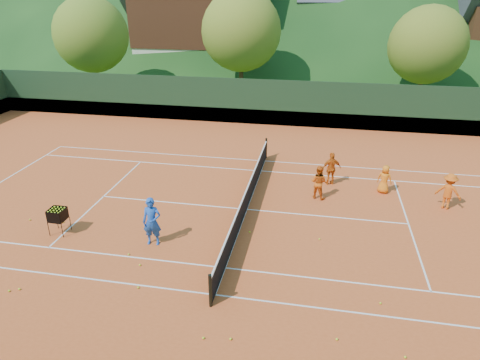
% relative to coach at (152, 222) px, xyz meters
% --- Properties ---
extents(ground, '(400.00, 400.00, 0.00)m').
position_rel_coach_xyz_m(ground, '(2.83, 3.16, -0.92)').
color(ground, '#2E4B17').
rests_on(ground, ground).
extents(clay_court, '(40.00, 24.00, 0.02)m').
position_rel_coach_xyz_m(clay_court, '(2.83, 3.16, -0.91)').
color(clay_court, '#BB491E').
rests_on(clay_court, ground).
extents(coach, '(0.70, 0.50, 1.80)m').
position_rel_coach_xyz_m(coach, '(0.00, 0.00, 0.00)').
color(coach, '#1B4EB2').
rests_on(coach, clay_court).
extents(student_a, '(0.88, 0.78, 1.49)m').
position_rel_coach_xyz_m(student_a, '(5.67, 4.81, -0.15)').
color(student_a, '#D55812').
rests_on(student_a, clay_court).
extents(student_b, '(0.99, 0.66, 1.56)m').
position_rel_coach_xyz_m(student_b, '(6.23, 6.35, -0.12)').
color(student_b, '#D75D13').
rests_on(student_b, clay_court).
extents(student_c, '(0.74, 0.60, 1.30)m').
position_rel_coach_xyz_m(student_c, '(8.55, 5.88, -0.25)').
color(student_c, orange).
rests_on(student_c, clay_court).
extents(student_d, '(1.15, 0.92, 1.55)m').
position_rel_coach_xyz_m(student_d, '(10.94, 4.82, -0.12)').
color(student_d, '#DC5913').
rests_on(student_d, clay_court).
extents(tennis_ball_0, '(0.07, 0.07, 0.07)m').
position_rel_coach_xyz_m(tennis_ball_0, '(-3.33, -3.35, -0.86)').
color(tennis_ball_0, '#BFE325').
rests_on(tennis_ball_0, clay_court).
extents(tennis_ball_2, '(0.07, 0.07, 0.07)m').
position_rel_coach_xyz_m(tennis_ball_2, '(-0.58, -0.87, -0.86)').
color(tennis_ball_2, '#BFE325').
rests_on(tennis_ball_2, clay_court).
extents(tennis_ball_4, '(0.07, 0.07, 0.07)m').
position_rel_coach_xyz_m(tennis_ball_4, '(-0.20, 1.00, -0.86)').
color(tennis_ball_4, '#BFE325').
rests_on(tennis_ball_4, clay_court).
extents(tennis_ball_5, '(0.07, 0.07, 0.07)m').
position_rel_coach_xyz_m(tennis_ball_5, '(0.45, -2.48, -0.86)').
color(tennis_ball_5, '#BFE325').
rests_on(tennis_ball_5, clay_court).
extents(tennis_ball_7, '(0.07, 0.07, 0.07)m').
position_rel_coach_xyz_m(tennis_ball_7, '(3.26, 1.37, -0.86)').
color(tennis_ball_7, '#BFE325').
rests_on(tennis_ball_7, clay_court).
extents(tennis_ball_8, '(0.07, 0.07, 0.07)m').
position_rel_coach_xyz_m(tennis_ball_8, '(5.85, 1.35, -0.86)').
color(tennis_ball_8, '#BFE325').
rests_on(tennis_ball_8, clay_court).
extents(tennis_ball_11, '(0.07, 0.07, 0.07)m').
position_rel_coach_xyz_m(tennis_ball_11, '(2.96, -4.10, -0.86)').
color(tennis_ball_11, '#BFE325').
rests_on(tennis_ball_11, clay_court).
extents(tennis_ball_12, '(0.07, 0.07, 0.07)m').
position_rel_coach_xyz_m(tennis_ball_12, '(0.04, -1.38, -0.86)').
color(tennis_ball_12, '#BFE325').
rests_on(tennis_ball_12, clay_court).
extents(tennis_ball_14, '(0.07, 0.07, 0.07)m').
position_rel_coach_xyz_m(tennis_ball_14, '(3.66, -3.99, -0.86)').
color(tennis_ball_14, '#BFE325').
rests_on(tennis_ball_14, clay_court).
extents(tennis_ball_15, '(0.07, 0.07, 0.07)m').
position_rel_coach_xyz_m(tennis_ball_15, '(8.05, -3.77, -0.86)').
color(tennis_ball_15, '#BFE325').
rests_on(tennis_ball_15, clay_court).
extents(tennis_ball_16, '(0.07, 0.07, 0.07)m').
position_rel_coach_xyz_m(tennis_ball_16, '(7.66, -1.82, -0.86)').
color(tennis_ball_16, '#BFE325').
rests_on(tennis_ball_16, clay_court).
extents(tennis_ball_17, '(0.07, 0.07, 0.07)m').
position_rel_coach_xyz_m(tennis_ball_17, '(-3.08, -3.22, -0.86)').
color(tennis_ball_17, '#BFE325').
rests_on(tennis_ball_17, clay_court).
extents(tennis_ball_18, '(0.07, 0.07, 0.07)m').
position_rel_coach_xyz_m(tennis_ball_18, '(-4.03, 0.73, -0.86)').
color(tennis_ball_18, '#BFE325').
rests_on(tennis_ball_18, clay_court).
extents(tennis_ball_19, '(0.07, 0.07, 0.07)m').
position_rel_coach_xyz_m(tennis_ball_19, '(-5.42, 0.65, -0.86)').
color(tennis_ball_19, '#BFE325').
rests_on(tennis_ball_19, clay_court).
extents(tennis_ball_21, '(0.07, 0.07, 0.07)m').
position_rel_coach_xyz_m(tennis_ball_21, '(6.39, -3.49, -0.86)').
color(tennis_ball_21, '#BFE325').
rests_on(tennis_ball_21, clay_court).
extents(court_lines, '(23.83, 11.03, 0.00)m').
position_rel_coach_xyz_m(court_lines, '(2.83, 3.16, -0.89)').
color(court_lines, white).
rests_on(court_lines, clay_court).
extents(tennis_net, '(0.10, 12.07, 1.10)m').
position_rel_coach_xyz_m(tennis_net, '(2.83, 3.16, -0.40)').
color(tennis_net, black).
rests_on(tennis_net, clay_court).
extents(perimeter_fence, '(40.40, 24.24, 3.00)m').
position_rel_coach_xyz_m(perimeter_fence, '(2.83, 3.16, 0.35)').
color(perimeter_fence, black).
rests_on(perimeter_fence, clay_court).
extents(ball_hopper, '(0.57, 0.57, 1.00)m').
position_rel_coach_xyz_m(ball_hopper, '(-3.71, 0.04, -0.15)').
color(ball_hopper, black).
rests_on(ball_hopper, clay_court).
extents(chalet_left, '(13.80, 9.93, 12.92)m').
position_rel_coach_xyz_m(chalet_left, '(-7.17, 33.16, 4.73)').
color(chalet_left, beige).
rests_on(chalet_left, ground).
extents(chalet_mid, '(12.65, 8.82, 11.45)m').
position_rel_coach_xyz_m(chalet_mid, '(8.83, 37.16, 4.07)').
color(chalet_mid, beige).
rests_on(chalet_mid, ground).
extents(tree_a, '(6.00, 6.00, 7.88)m').
position_rel_coach_xyz_m(tree_a, '(-13.17, 21.16, 3.95)').
color(tree_a, '#422A1A').
rests_on(tree_a, ground).
extents(tree_b, '(6.40, 6.40, 8.40)m').
position_rel_coach_xyz_m(tree_b, '(-1.17, 23.16, 4.28)').
color(tree_b, '#3D2718').
rests_on(tree_b, ground).
extents(tree_c, '(5.60, 5.60, 7.35)m').
position_rel_coach_xyz_m(tree_c, '(12.83, 22.16, 3.63)').
color(tree_c, '#412B1A').
rests_on(tree_c, ground).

